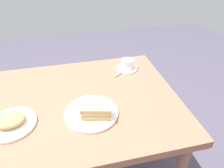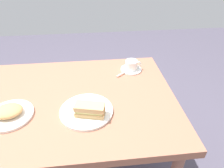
# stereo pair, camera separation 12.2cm
# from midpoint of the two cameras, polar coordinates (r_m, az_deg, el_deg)

# --- Properties ---
(dining_table) EXTENTS (1.30, 0.87, 0.74)m
(dining_table) POSITION_cam_midpoint_polar(r_m,az_deg,el_deg) (1.23, -10.56, -6.84)
(dining_table) COLOR #9C6149
(dining_table) RESTS_ON ground_plane
(sandwich_plate) EXTENTS (0.28, 0.28, 0.01)m
(sandwich_plate) POSITION_cam_midpoint_polar(r_m,az_deg,el_deg) (1.07, -3.99, -7.75)
(sandwich_plate) COLOR white
(sandwich_plate) RESTS_ON dining_table
(sandwich_front) EXTENTS (0.16, 0.10, 0.06)m
(sandwich_front) POSITION_cam_midpoint_polar(r_m,az_deg,el_deg) (1.01, -2.86, -7.45)
(sandwich_front) COLOR tan
(sandwich_front) RESTS_ON sandwich_plate
(coffee_saucer) EXTENTS (0.14, 0.14, 0.01)m
(coffee_saucer) POSITION_cam_midpoint_polar(r_m,az_deg,el_deg) (1.43, 7.90, 4.04)
(coffee_saucer) COLOR white
(coffee_saucer) RESTS_ON dining_table
(coffee_cup) EXTENTS (0.11, 0.08, 0.06)m
(coffee_cup) POSITION_cam_midpoint_polar(r_m,az_deg,el_deg) (1.41, 8.09, 5.37)
(coffee_cup) COLOR white
(coffee_cup) RESTS_ON coffee_saucer
(spoon) EXTENTS (0.09, 0.07, 0.01)m
(spoon) POSITION_cam_midpoint_polar(r_m,az_deg,el_deg) (1.37, 5.87, 3.17)
(spoon) COLOR silver
(spoon) RESTS_ON coffee_saucer
(side_plate) EXTENTS (0.24, 0.24, 0.01)m
(side_plate) POSITION_cam_midpoint_polar(r_m,az_deg,el_deg) (1.14, -24.25, -8.16)
(side_plate) COLOR white
(side_plate) RESTS_ON dining_table
(side_food_pile) EXTENTS (0.14, 0.12, 0.04)m
(side_food_pile) POSITION_cam_midpoint_polar(r_m,az_deg,el_deg) (1.12, -24.60, -7.07)
(side_food_pile) COLOR tan
(side_food_pile) RESTS_ON side_plate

